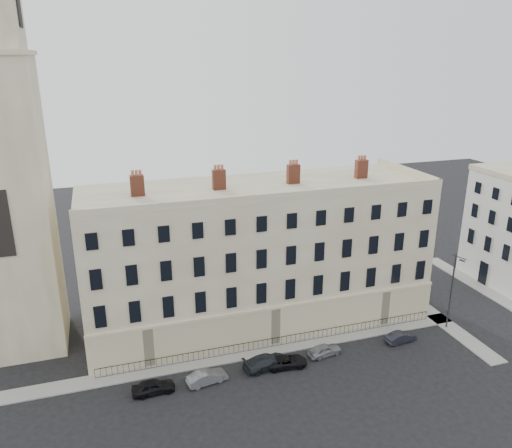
% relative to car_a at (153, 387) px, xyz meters
% --- Properties ---
extents(ground, '(160.00, 160.00, 0.00)m').
position_rel_car_a_xyz_m(ground, '(18.69, -1.84, -0.63)').
color(ground, black).
rests_on(ground, ground).
extents(terrace, '(36.22, 12.22, 17.00)m').
position_rel_car_a_xyz_m(terrace, '(12.72, 10.13, 6.87)').
color(terrace, tan).
rests_on(terrace, ground).
extents(pavement_terrace, '(48.00, 2.00, 0.12)m').
position_rel_car_a_xyz_m(pavement_terrace, '(8.69, 3.16, -0.57)').
color(pavement_terrace, gray).
rests_on(pavement_terrace, ground).
extents(pavement_east_return, '(2.00, 24.00, 0.12)m').
position_rel_car_a_xyz_m(pavement_east_return, '(31.69, 6.16, -0.57)').
color(pavement_east_return, gray).
rests_on(pavement_east_return, ground).
extents(pavement_adjacent, '(2.00, 20.00, 0.12)m').
position_rel_car_a_xyz_m(pavement_adjacent, '(41.69, 8.16, -0.57)').
color(pavement_adjacent, gray).
rests_on(pavement_adjacent, ground).
extents(railings, '(35.00, 0.04, 0.96)m').
position_rel_car_a_xyz_m(railings, '(12.69, 3.56, -0.08)').
color(railings, black).
rests_on(railings, ground).
extents(car_a, '(3.72, 1.58, 1.26)m').
position_rel_car_a_xyz_m(car_a, '(0.00, 0.00, 0.00)').
color(car_a, black).
rests_on(car_a, ground).
extents(car_b, '(3.80, 1.88, 1.20)m').
position_rel_car_a_xyz_m(car_b, '(4.71, -0.03, -0.03)').
color(car_b, slate).
rests_on(car_b, ground).
extents(car_c, '(4.72, 2.53, 1.30)m').
position_rel_car_a_xyz_m(car_c, '(10.48, 0.51, 0.02)').
color(car_c, '#1F242A').
rests_on(car_c, ground).
extents(car_d, '(4.04, 2.17, 1.08)m').
position_rel_car_a_xyz_m(car_d, '(12.37, 0.09, -0.09)').
color(car_d, black).
rests_on(car_d, ground).
extents(car_e, '(3.59, 1.87, 1.17)m').
position_rel_car_a_xyz_m(car_e, '(16.55, 0.73, -0.04)').
color(car_e, gray).
rests_on(car_e, ground).
extents(car_f, '(3.45, 1.52, 1.10)m').
position_rel_car_a_xyz_m(car_f, '(24.98, 0.52, -0.08)').
color(car_f, black).
rests_on(car_f, ground).
extents(streetlamp, '(0.70, 1.82, 8.64)m').
position_rel_car_a_xyz_m(streetlamp, '(31.21, 1.28, 4.16)').
color(streetlamp, '#333338').
rests_on(streetlamp, ground).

